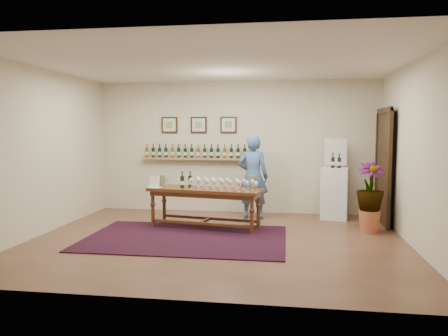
# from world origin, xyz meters

# --- Properties ---
(ground) EXTENTS (6.00, 6.00, 0.00)m
(ground) POSITION_xyz_m (0.00, 0.00, 0.00)
(ground) COLOR #4E3222
(ground) RESTS_ON ground
(room_shell) EXTENTS (6.00, 6.00, 6.00)m
(room_shell) POSITION_xyz_m (2.11, 1.86, 1.12)
(room_shell) COLOR beige
(room_shell) RESTS_ON ground
(rug) EXTENTS (3.25, 2.18, 0.02)m
(rug) POSITION_xyz_m (-0.52, 0.04, 0.01)
(rug) COLOR #3F0B11
(rug) RESTS_ON ground
(tasting_table) EXTENTS (2.13, 0.99, 0.73)m
(tasting_table) POSITION_xyz_m (-0.35, 0.84, 0.62)
(tasting_table) COLOR #422410
(tasting_table) RESTS_ON ground
(table_glasses) EXTENTS (1.47, 0.73, 0.20)m
(table_glasses) POSITION_xyz_m (-0.04, 0.76, 0.83)
(table_glasses) COLOR silver
(table_glasses) RESTS_ON tasting_table
(table_bottles) EXTENTS (0.30, 0.18, 0.32)m
(table_bottles) POSITION_xyz_m (-0.71, 0.90, 0.88)
(table_bottles) COLOR black
(table_bottles) RESTS_ON tasting_table
(pitcher_left) EXTENTS (0.13, 0.13, 0.20)m
(pitcher_left) POSITION_xyz_m (-1.21, 1.07, 0.83)
(pitcher_left) COLOR #606F45
(pitcher_left) RESTS_ON tasting_table
(pitcher_right) EXTENTS (0.15, 0.15, 0.24)m
(pitcher_right) POSITION_xyz_m (0.51, 0.85, 0.84)
(pitcher_right) COLOR #606F45
(pitcher_right) RESTS_ON tasting_table
(menu_card) EXTENTS (0.26, 0.21, 0.21)m
(menu_card) POSITION_xyz_m (-1.28, 0.83, 0.83)
(menu_card) COLOR silver
(menu_card) RESTS_ON tasting_table
(display_pedestal) EXTENTS (0.60, 0.60, 1.02)m
(display_pedestal) POSITION_xyz_m (2.05, 2.05, 0.51)
(display_pedestal) COLOR white
(display_pedestal) RESTS_ON ground
(pedestal_bottles) EXTENTS (0.34, 0.15, 0.33)m
(pedestal_bottles) POSITION_xyz_m (2.05, 1.98, 1.19)
(pedestal_bottles) COLOR black
(pedestal_bottles) RESTS_ON display_pedestal
(info_sign) EXTENTS (0.43, 0.11, 0.60)m
(info_sign) POSITION_xyz_m (2.07, 2.24, 1.32)
(info_sign) COLOR silver
(info_sign) RESTS_ON display_pedestal
(potted_plant) EXTENTS (0.64, 0.64, 1.05)m
(potted_plant) POSITION_xyz_m (2.52, 0.92, 0.62)
(potted_plant) COLOR #AA5738
(potted_plant) RESTS_ON ground
(person) EXTENTS (0.65, 0.45, 1.68)m
(person) POSITION_xyz_m (0.43, 1.84, 0.84)
(person) COLOR #3E5F94
(person) RESTS_ON ground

